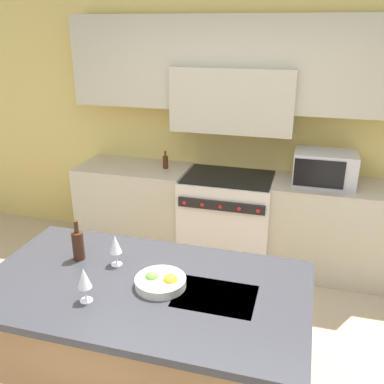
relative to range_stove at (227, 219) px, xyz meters
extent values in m
cube|color=#DBC166|center=(0.00, 0.36, 0.89)|extent=(10.00, 0.06, 2.70)
cube|color=#B2AD93|center=(0.00, 0.16, 1.51)|extent=(3.19, 0.34, 0.85)
cube|color=#B2AD93|center=(0.00, 0.13, 1.19)|extent=(1.15, 0.40, 0.60)
cube|color=#B2AD93|center=(-1.02, 0.02, -0.01)|extent=(1.15, 0.62, 0.90)
cube|color=#B2A893|center=(-1.02, 0.02, 0.45)|extent=(1.15, 0.62, 0.03)
cube|color=#B2AD93|center=(1.02, 0.02, -0.01)|extent=(1.15, 0.62, 0.90)
cube|color=#B2A893|center=(1.02, 0.02, 0.45)|extent=(1.15, 0.62, 0.03)
cube|color=beige|center=(0.00, 0.00, -0.01)|extent=(0.89, 0.66, 0.91)
cube|color=black|center=(0.00, 0.00, 0.45)|extent=(0.86, 0.61, 0.01)
cube|color=black|center=(0.00, -0.34, 0.28)|extent=(0.82, 0.02, 0.09)
cylinder|color=#B21E1E|center=(-0.35, -0.35, 0.28)|extent=(0.04, 0.02, 0.04)
cylinder|color=#B21E1E|center=(-0.17, -0.35, 0.28)|extent=(0.04, 0.02, 0.04)
cylinder|color=#B21E1E|center=(0.00, -0.35, 0.28)|extent=(0.04, 0.02, 0.04)
cylinder|color=#B21E1E|center=(0.17, -0.35, 0.28)|extent=(0.04, 0.02, 0.04)
cylinder|color=#B21E1E|center=(0.35, -0.35, 0.28)|extent=(0.04, 0.02, 0.04)
cube|color=#B7B7BC|center=(0.89, 0.02, 0.62)|extent=(0.56, 0.36, 0.31)
cube|color=black|center=(0.84, -0.17, 0.62)|extent=(0.44, 0.01, 0.25)
cube|color=olive|center=(-0.10, -1.99, -0.02)|extent=(1.77, 0.96, 0.88)
cube|color=#333338|center=(-0.10, -1.99, 0.45)|extent=(1.88, 1.04, 0.04)
cube|color=#2D2D30|center=(0.32, -1.99, 0.46)|extent=(0.44, 0.32, 0.01)
cylinder|color=#B2B2B7|center=(0.32, -1.80, 0.47)|extent=(0.02, 0.02, 0.00)
cylinder|color=#422314|center=(-0.60, -1.83, 0.56)|extent=(0.07, 0.07, 0.18)
cylinder|color=#422314|center=(-0.60, -1.83, 0.69)|extent=(0.03, 0.03, 0.08)
cylinder|color=white|center=(-0.34, -2.22, 0.47)|extent=(0.07, 0.07, 0.01)
cylinder|color=white|center=(-0.34, -2.22, 0.52)|extent=(0.01, 0.01, 0.08)
cone|color=white|center=(-0.34, -2.22, 0.61)|extent=(0.08, 0.08, 0.12)
cylinder|color=white|center=(-0.34, -1.83, 0.47)|extent=(0.07, 0.07, 0.01)
cylinder|color=white|center=(-0.34, -1.83, 0.52)|extent=(0.01, 0.01, 0.08)
cone|color=white|center=(-0.34, -1.83, 0.61)|extent=(0.08, 0.08, 0.12)
cylinder|color=silver|center=(0.00, -1.98, 0.49)|extent=(0.29, 0.29, 0.05)
sphere|color=#66A83D|center=(-0.05, -1.98, 0.51)|extent=(0.08, 0.08, 0.08)
sphere|color=gold|center=(0.06, -1.98, 0.51)|extent=(0.09, 0.09, 0.09)
cylinder|color=#422314|center=(-0.67, 0.06, 0.53)|extent=(0.06, 0.06, 0.13)
cylinder|color=#422314|center=(-0.67, 0.06, 0.62)|extent=(0.02, 0.02, 0.05)
camera|label=1|loc=(0.73, -3.91, 1.85)|focal=40.00mm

